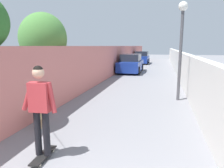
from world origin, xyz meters
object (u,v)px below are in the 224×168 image
person_skateboarder (40,104)px  car_near (131,64)px  car_far (142,58)px  skateboard (44,155)px  dog (41,117)px  tree_left_mid (43,39)px  lamp_post (182,33)px

person_skateboarder → car_near: (14.03, 0.38, -0.41)m
person_skateboarder → car_far: bearing=0.9°
skateboard → dog: 1.77m
dog → car_near: size_ratio=0.41×
tree_left_mid → skateboard: (-5.22, -3.07, -2.45)m
car_near → skateboard: bearing=-178.5°
tree_left_mid → skateboard: bearing=-149.5°
tree_left_mid → car_near: 9.39m
person_skateboarder → car_near: size_ratio=0.41×
skateboard → lamp_post: bearing=-28.3°
lamp_post → car_near: lamp_post is taller
lamp_post → dog: (-3.91, 3.85, -2.42)m
lamp_post → car_near: size_ratio=0.90×
skateboard → person_skateboarder: size_ratio=0.46×
tree_left_mid → dog: 4.86m
dog → car_far: (21.58, -0.58, 0.44)m
lamp_post → skateboard: 6.65m
lamp_post → person_skateboarder: 6.30m
person_skateboarder → car_near: person_skateboarder is taller
lamp_post → skateboard: size_ratio=4.77×
lamp_post → person_skateboarder: (-5.38, 2.89, -1.57)m
skateboard → car_near: bearing=1.5°
lamp_post → person_skateboarder: lamp_post is taller
tree_left_mid → lamp_post: size_ratio=0.95×
person_skateboarder → dog: (1.47, 0.96, -0.85)m
tree_left_mid → skateboard: tree_left_mid is taller
tree_left_mid → lamp_post: 5.97m
dog → car_far: 21.60m
tree_left_mid → car_far: 18.12m
car_near → person_skateboarder: bearing=-178.5°
lamp_post → car_near: bearing=20.7°
skateboard → car_far: (23.05, 0.38, 0.65)m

